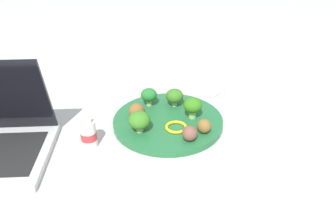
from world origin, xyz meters
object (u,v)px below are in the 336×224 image
napkin (228,92)px  knife (222,90)px  yogurt_bottle (88,134)px  meatball_far_rim (137,111)px  meatball_front_left (190,133)px  broccoli_floret_near_rim (138,120)px  broccoli_floret_front_right (149,95)px  meatball_front_right (204,126)px  broccoli_floret_center (175,96)px  broccoli_floret_back_left (193,106)px  plate (168,121)px  fork (232,94)px  pepper_ring_back_left (176,127)px

napkin → knife: 0.02m
napkin → yogurt_bottle: size_ratio=2.24×
meatball_far_rim → meatball_front_left: meatball_far_rim is taller
broccoli_floret_near_rim → knife: bearing=-175.3°
broccoli_floret_front_right → meatball_front_right: (-0.02, 0.19, -0.01)m
meatball_far_rim → knife: (-0.30, 0.02, -0.03)m
broccoli_floret_center → yogurt_bottle: bearing=-1.0°
broccoli_floret_back_left → meatball_front_left: 0.10m
broccoli_floret_near_rim → broccoli_floret_center: broccoli_floret_near_rim is taller
yogurt_bottle → broccoli_floret_front_right: bearing=-168.5°
meatball_front_right → yogurt_bottle: (0.23, -0.15, 0.00)m
broccoli_floret_back_left → meatball_front_left: bearing=42.5°
yogurt_bottle → knife: bearing=178.3°
plate → broccoli_floret_near_rim: (0.09, -0.00, 0.04)m
meatball_far_rim → fork: bearing=169.4°
broccoli_floret_back_left → broccoli_floret_center: 0.08m
meatball_far_rim → yogurt_bottle: bearing=3.4°
broccoli_floret_back_left → meatball_front_right: broccoli_floret_back_left is taller
broccoli_floret_front_right → broccoli_floret_back_left: size_ratio=0.89×
meatball_front_left → knife: (-0.26, -0.13, -0.03)m
plate → fork: size_ratio=2.32×
meatball_front_left → pepper_ring_back_left: (-0.01, -0.06, -0.01)m
broccoli_floret_back_left → yogurt_bottle: bearing=-17.7°
napkin → plate: bearing=3.3°
broccoli_floret_near_rim → fork: size_ratio=0.44×
pepper_ring_back_left → fork: bearing=-170.5°
broccoli_floret_near_rim → knife: 0.33m
broccoli_floret_near_rim → knife: (-0.33, -0.03, -0.04)m
broccoli_floret_front_right → knife: (-0.24, 0.05, -0.04)m
meatball_front_right → napkin: size_ratio=0.20×
broccoli_floret_near_rim → meatball_front_left: 0.13m
broccoli_floret_center → knife: broccoli_floret_center is taller
broccoli_floret_back_left → broccoli_floret_near_rim: 0.15m
napkin → yogurt_bottle: 0.45m
plate → fork: (-0.24, 0.00, -0.00)m
meatball_front_left → yogurt_bottle: bearing=-39.5°
meatball_front_left → yogurt_bottle: (0.18, -0.15, 0.00)m
broccoli_floret_front_right → meatball_far_rim: (0.07, 0.03, -0.01)m
fork → pepper_ring_back_left: bearing=9.5°
broccoli_floret_front_right → broccoli_floret_center: bearing=137.5°
broccoli_floret_center → yogurt_bottle: size_ratio=0.65×
broccoli_floret_near_rim → meatball_front_right: 0.16m
broccoli_floret_back_left → meatball_front_left: (0.07, 0.07, -0.02)m
plate → meatball_front_right: (-0.03, 0.10, 0.03)m
meatball_front_left → yogurt_bottle: yogurt_bottle is taller
broccoli_floret_near_rim → napkin: (-0.34, -0.01, -0.04)m
meatball_front_left → fork: size_ratio=0.30×
napkin → knife: knife is taller
plate → fork: plate is taller
broccoli_floret_front_right → fork: size_ratio=0.41×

